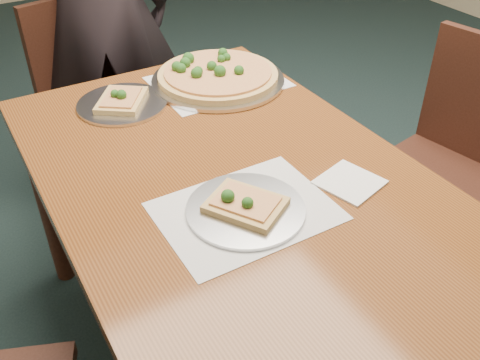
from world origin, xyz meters
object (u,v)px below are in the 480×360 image
pizza_pan (217,76)px  slice_plate_near (245,207)px  dining_table (240,208)px  slice_plate_far (122,102)px  chair_far (99,97)px  chair_right (454,155)px  diner (95,4)px

pizza_pan → slice_plate_near: (-0.27, -0.64, -0.01)m
dining_table → slice_plate_near: bearing=-115.0°
pizza_pan → slice_plate_far: pizza_pan is taller
slice_plate_far → chair_far: bearing=82.8°
slice_plate_far → chair_right: bearing=-26.9°
dining_table → diner: (0.02, 1.15, 0.22)m
chair_far → diner: (0.07, 0.07, 0.36)m
pizza_pan → slice_plate_far: (-0.34, 0.00, -0.01)m
chair_right → slice_plate_near: size_ratio=3.25×
chair_far → diner: size_ratio=0.52×
chair_right → chair_far: bearing=-148.9°
dining_table → slice_plate_near: 0.16m
chair_right → slice_plate_far: (-1.00, 0.51, 0.25)m
chair_far → slice_plate_far: (-0.07, -0.55, 0.25)m
dining_table → chair_far: bearing=92.5°
diner → pizza_pan: bearing=122.3°
chair_far → pizza_pan: bearing=-77.7°
chair_far → pizza_pan: chair_far is taller
diner → chair_far: bearing=59.7°
chair_far → diner: bearing=32.0°
chair_right → pizza_pan: bearing=-137.4°
dining_table → chair_right: 0.89m
pizza_pan → slice_plate_near: bearing=-113.1°
chair_far → slice_plate_near: bearing=-103.6°
slice_plate_near → slice_plate_far: 0.65m
chair_right → slice_plate_near: 0.98m
slice_plate_near → diner: bearing=86.7°
chair_far → pizza_pan: 0.67m
diner → pizza_pan: diner is taller
chair_right → slice_plate_near: chair_right is taller
dining_table → slice_plate_near: slice_plate_near is taller
chair_far → dining_table: bearing=-100.9°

